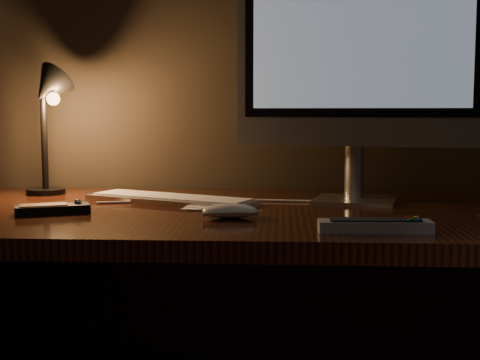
# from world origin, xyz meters

# --- Properties ---
(desk) EXTENTS (1.60, 0.75, 0.75)m
(desk) POSITION_xyz_m (0.00, 1.93, 0.62)
(desk) COLOR #401B0E
(desk) RESTS_ON ground
(monitor) EXTENTS (0.58, 0.21, 0.62)m
(monitor) POSITION_xyz_m (0.26, 1.98, 1.12)
(monitor) COLOR silver
(monitor) RESTS_ON desk
(keyboard) EXTENTS (0.44, 0.29, 0.02)m
(keyboard) POSITION_xyz_m (-0.19, 1.95, 0.76)
(keyboard) COLOR silver
(keyboard) RESTS_ON desk
(mouse) EXTENTS (0.12, 0.07, 0.02)m
(mouse) POSITION_xyz_m (-0.03, 1.72, 0.76)
(mouse) COLOR white
(mouse) RESTS_ON desk
(media_remote) EXTENTS (0.17, 0.11, 0.03)m
(media_remote) POSITION_xyz_m (-0.41, 1.76, 0.76)
(media_remote) COLOR black
(media_remote) RESTS_ON desk
(tv_remote) EXTENTS (0.21, 0.06, 0.03)m
(tv_remote) POSITION_xyz_m (0.25, 1.59, 0.76)
(tv_remote) COLOR gray
(tv_remote) RESTS_ON desk
(papers) EXTENTS (0.13, 0.10, 0.01)m
(papers) POSITION_xyz_m (-0.08, 1.85, 0.75)
(papers) COLOR white
(papers) RESTS_ON desk
(desk_lamp) EXTENTS (0.17, 0.18, 0.34)m
(desk_lamp) POSITION_xyz_m (-0.52, 2.06, 0.98)
(desk_lamp) COLOR black
(desk_lamp) RESTS_ON desk
(cable) EXTENTS (0.63, 0.04, 0.01)m
(cable) POSITION_xyz_m (-0.04, 1.95, 0.75)
(cable) COLOR white
(cable) RESTS_ON desk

